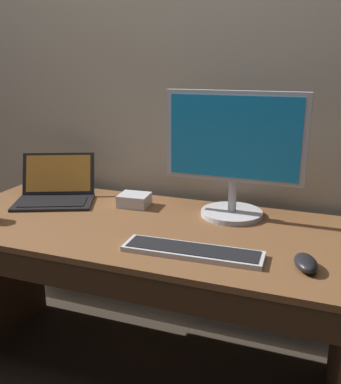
{
  "coord_description": "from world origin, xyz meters",
  "views": [
    {
      "loc": [
        0.65,
        -1.42,
        1.31
      ],
      "look_at": [
        0.12,
        0.0,
        0.85
      ],
      "focal_mm": 40.31,
      "sensor_mm": 36.0,
      "label": 1
    }
  ],
  "objects_px": {
    "laptop_black": "(56,190)",
    "wired_keyboard": "(192,251)",
    "computer_mouse": "(306,263)",
    "external_monitor": "(234,153)",
    "external_drive_box": "(134,200)"
  },
  "relations": [
    {
      "from": "laptop_black",
      "to": "wired_keyboard",
      "type": "distance_m",
      "value": 0.82
    },
    {
      "from": "laptop_black",
      "to": "wired_keyboard",
      "type": "bearing_deg",
      "value": -23.87
    },
    {
      "from": "wired_keyboard",
      "to": "computer_mouse",
      "type": "relative_size",
      "value": 3.85
    },
    {
      "from": "external_monitor",
      "to": "laptop_black",
      "type": "bearing_deg",
      "value": -175.84
    },
    {
      "from": "laptop_black",
      "to": "computer_mouse",
      "type": "xyz_separation_m",
      "value": [
        1.1,
        -0.31,
        -0.03
      ]
    },
    {
      "from": "external_monitor",
      "to": "external_drive_box",
      "type": "xyz_separation_m",
      "value": [
        -0.42,
        -0.01,
        -0.24
      ]
    },
    {
      "from": "wired_keyboard",
      "to": "external_drive_box",
      "type": "relative_size",
      "value": 3.67
    },
    {
      "from": "laptop_black",
      "to": "computer_mouse",
      "type": "bearing_deg",
      "value": -15.88
    },
    {
      "from": "external_monitor",
      "to": "wired_keyboard",
      "type": "height_order",
      "value": "external_monitor"
    },
    {
      "from": "wired_keyboard",
      "to": "computer_mouse",
      "type": "distance_m",
      "value": 0.35
    },
    {
      "from": "laptop_black",
      "to": "external_drive_box",
      "type": "distance_m",
      "value": 0.37
    },
    {
      "from": "laptop_black",
      "to": "wired_keyboard",
      "type": "height_order",
      "value": "laptop_black"
    },
    {
      "from": "external_monitor",
      "to": "external_drive_box",
      "type": "height_order",
      "value": "external_monitor"
    },
    {
      "from": "external_monitor",
      "to": "wired_keyboard",
      "type": "bearing_deg",
      "value": -95.75
    },
    {
      "from": "wired_keyboard",
      "to": "external_drive_box",
      "type": "height_order",
      "value": "external_drive_box"
    }
  ]
}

